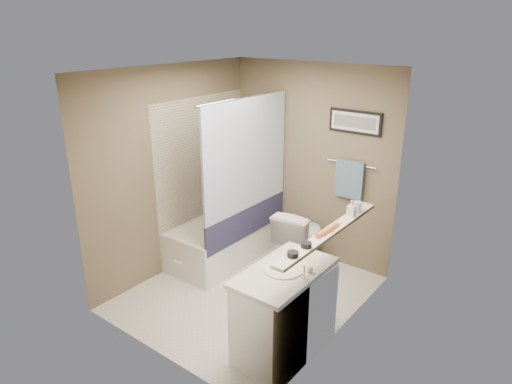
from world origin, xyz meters
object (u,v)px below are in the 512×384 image
Objects in this scene: vanity at (284,314)px; hair_brush_back at (331,228)px; candle_bowl_near at (293,254)px; candle_bowl_far at (306,245)px; toilet at (300,238)px; glass_jar at (357,207)px; bathtub at (225,239)px; soap_bottle at (351,208)px; hair_brush_front at (324,232)px.

hair_brush_back is (0.19, 0.42, 0.74)m from vanity.
candle_bowl_near is 0.20m from candle_bowl_far.
candle_bowl_near is 0.60m from hair_brush_back.
vanity is at bearing 110.87° from toilet.
hair_brush_back is at bearing -90.00° from glass_jar.
candle_bowl_near is at bearing -39.79° from vanity.
candle_bowl_near is at bearing -35.52° from bathtub.
hair_brush_back is 0.52m from glass_jar.
candle_bowl_near is at bearing -90.00° from soap_bottle.
bathtub is at bearing 145.48° from candle_bowl_near.
glass_jar is at bearing 83.86° from vanity.
hair_brush_front is at bearing -90.00° from soap_bottle.
candle_bowl_near reaches higher than toilet.
candle_bowl_near is 0.58× the size of soap_bottle.
hair_brush_back is 2.20× the size of glass_jar.
hair_brush_front is (0.90, -1.09, 0.75)m from toilet.
hair_brush_back is at bearing -20.35° from bathtub.
glass_jar is (0.00, 1.12, 0.03)m from candle_bowl_near.
vanity is 4.09× the size of hair_brush_back.
toilet is 3.54× the size of hair_brush_front.
hair_brush_front reaches higher than bathtub.
vanity is 10.00× the size of candle_bowl_near.
hair_brush_front is at bearing 90.00° from candle_bowl_far.
candle_bowl_far reaches higher than vanity.
bathtub is at bearing 176.43° from glass_jar.
toilet is 1.57m from vanity.
vanity is 10.00× the size of candle_bowl_far.
bathtub is 2.09m from hair_brush_back.
toilet is (0.89, 0.36, 0.14)m from bathtub.
soap_bottle is (0.00, 0.79, 0.06)m from candle_bowl_far.
vanity is at bearing -102.92° from soap_bottle.
candle_bowl_far is 0.58× the size of soap_bottle.
vanity is 0.87m from hair_brush_back.
candle_bowl_near is (1.79, -1.23, 0.89)m from bathtub.
candle_bowl_far reaches higher than toilet.
candle_bowl_near is at bearing -90.00° from hair_brush_front.
bathtub is at bearing 15.71° from toilet.
candle_bowl_far is at bearing -31.02° from bathtub.
candle_bowl_near is 0.99m from soap_bottle.
candle_bowl_far is at bearing 90.00° from candle_bowl_near.
candle_bowl_near is 0.90× the size of glass_jar.
toilet reaches higher than bathtub.
vanity is at bearing 135.13° from candle_bowl_near.
candle_bowl_near is (0.90, -1.58, 0.75)m from toilet.
candle_bowl_far is 0.92m from glass_jar.
candle_bowl_far is 0.40m from hair_brush_back.
vanity is 5.84× the size of soap_bottle.
soap_bottle is (1.79, -0.24, 0.94)m from bathtub.
soap_bottle reaches higher than hair_brush_front.
bathtub is at bearing 157.51° from hair_brush_front.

